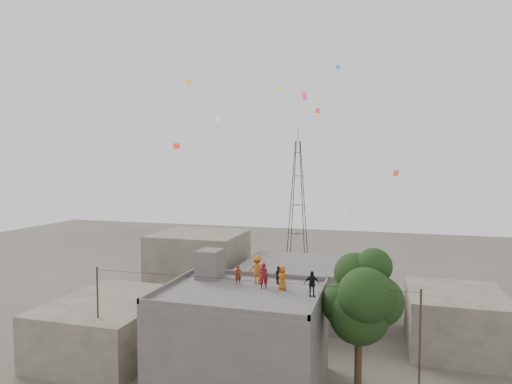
% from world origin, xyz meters
% --- Properties ---
extents(main_building, '(10.00, 8.00, 6.10)m').
position_xyz_m(main_building, '(0.00, 0.00, 3.05)').
color(main_building, '#504E4B').
rests_on(main_building, ground).
extents(parapet, '(10.00, 8.00, 0.30)m').
position_xyz_m(parapet, '(0.00, 0.00, 6.25)').
color(parapet, '#504E4B').
rests_on(parapet, main_building).
extents(stair_head_box, '(1.60, 1.80, 2.00)m').
position_xyz_m(stair_head_box, '(-3.20, 2.60, 7.10)').
color(stair_head_box, '#504E4B').
rests_on(stair_head_box, main_building).
extents(neighbor_west, '(8.00, 10.00, 4.00)m').
position_xyz_m(neighbor_west, '(-11.00, 2.00, 2.00)').
color(neighbor_west, '#585245').
rests_on(neighbor_west, ground).
extents(neighbor_north, '(12.00, 9.00, 5.00)m').
position_xyz_m(neighbor_north, '(2.00, 14.00, 2.50)').
color(neighbor_north, '#504E4B').
rests_on(neighbor_north, ground).
extents(neighbor_northwest, '(9.00, 8.00, 7.00)m').
position_xyz_m(neighbor_northwest, '(-10.00, 16.00, 3.50)').
color(neighbor_northwest, '#585245').
rests_on(neighbor_northwest, ground).
extents(neighbor_east, '(7.00, 8.00, 4.40)m').
position_xyz_m(neighbor_east, '(14.00, 10.00, 2.20)').
color(neighbor_east, '#585245').
rests_on(neighbor_east, ground).
extents(tree, '(4.90, 4.60, 9.10)m').
position_xyz_m(tree, '(7.37, 0.60, 6.10)').
color(tree, black).
rests_on(tree, ground).
extents(utility_line, '(20.12, 0.62, 7.40)m').
position_xyz_m(utility_line, '(0.50, -1.25, 3.83)').
color(utility_line, black).
rests_on(utility_line, ground).
extents(transmission_tower, '(2.97, 2.97, 20.01)m').
position_xyz_m(transmission_tower, '(-4.00, 40.00, 9.07)').
color(transmission_tower, black).
rests_on(transmission_tower, ground).
extents(person_red_adult, '(0.69, 0.53, 1.68)m').
position_xyz_m(person_red_adult, '(1.16, 1.04, 6.94)').
color(person_red_adult, maroon).
rests_on(person_red_adult, main_building).
extents(person_orange_child, '(0.87, 0.89, 1.54)m').
position_xyz_m(person_orange_child, '(2.39, 1.11, 6.87)').
color(person_orange_child, '#A75713').
rests_on(person_orange_child, main_building).
extents(person_dark_child, '(0.71, 0.73, 1.19)m').
position_xyz_m(person_dark_child, '(1.85, 2.40, 6.70)').
color(person_dark_child, black).
rests_on(person_dark_child, main_building).
extents(person_dark_adult, '(0.98, 0.64, 1.55)m').
position_xyz_m(person_dark_adult, '(4.40, 0.29, 6.88)').
color(person_dark_adult, black).
rests_on(person_dark_adult, main_building).
extents(person_orange_adult, '(1.32, 0.90, 1.89)m').
position_xyz_m(person_orange_adult, '(0.42, 2.16, 7.05)').
color(person_orange_adult, '#B85615').
rests_on(person_orange_adult, main_building).
extents(person_red_child, '(0.55, 0.49, 1.26)m').
position_xyz_m(person_red_child, '(-0.75, 1.62, 6.73)').
color(person_red_child, maroon).
rests_on(person_red_child, main_building).
extents(kites, '(17.09, 14.50, 12.96)m').
position_xyz_m(kites, '(0.83, 8.54, 16.86)').
color(kites, '#FF2E1A').
rests_on(kites, ground).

